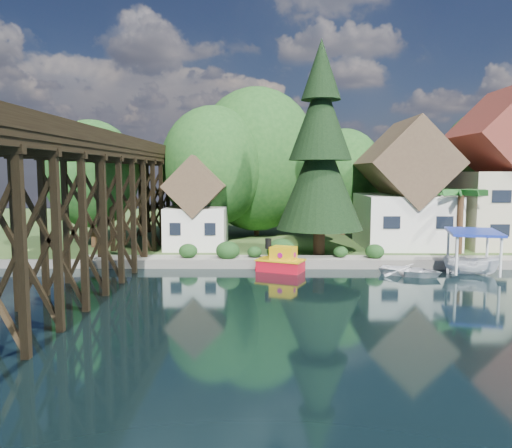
# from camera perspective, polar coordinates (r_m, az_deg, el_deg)

# --- Properties ---
(ground) EXTENTS (140.00, 140.00, 0.00)m
(ground) POSITION_cam_1_polar(r_m,az_deg,el_deg) (29.01, 11.60, -8.09)
(ground) COLOR black
(ground) RESTS_ON ground
(bank) EXTENTS (140.00, 52.00, 0.50)m
(bank) POSITION_cam_1_polar(r_m,az_deg,el_deg) (62.23, 5.70, -0.26)
(bank) COLOR #28461C
(bank) RESTS_ON ground
(seawall) EXTENTS (60.00, 0.40, 0.62)m
(seawall) POSITION_cam_1_polar(r_m,az_deg,el_deg) (37.45, 15.33, -4.50)
(seawall) COLOR slate
(seawall) RESTS_ON ground
(promenade) EXTENTS (50.00, 2.60, 0.06)m
(promenade) POSITION_cam_1_polar(r_m,az_deg,el_deg) (39.19, 17.69, -3.79)
(promenade) COLOR gray
(promenade) RESTS_ON bank
(trestle_bridge) EXTENTS (4.12, 44.18, 9.30)m
(trestle_bridge) POSITION_cam_1_polar(r_m,az_deg,el_deg) (34.49, -17.16, 2.99)
(trestle_bridge) COLOR black
(trestle_bridge) RESTS_ON ground
(house_left) EXTENTS (7.64, 8.64, 11.02)m
(house_left) POSITION_cam_1_polar(r_m,az_deg,el_deg) (45.40, 16.62, 3.40)
(house_left) COLOR white
(house_left) RESTS_ON bank
(house_center) EXTENTS (8.65, 9.18, 13.89)m
(house_center) POSITION_cam_1_polar(r_m,az_deg,el_deg) (49.06, 26.70, 4.68)
(house_center) COLOR beige
(house_center) RESTS_ON bank
(shed) EXTENTS (5.09, 5.40, 7.85)m
(shed) POSITION_cam_1_polar(r_m,az_deg,el_deg) (42.60, -6.81, 1.69)
(shed) COLOR white
(shed) RESTS_ON bank
(bg_trees) EXTENTS (49.90, 13.30, 10.57)m
(bg_trees) POSITION_cam_1_polar(r_m,az_deg,el_deg) (49.29, 8.24, 6.27)
(bg_trees) COLOR #382314
(bg_trees) RESTS_ON bank
(shrubs) EXTENTS (15.76, 2.47, 1.70)m
(shrubs) POSITION_cam_1_polar(r_m,az_deg,el_deg) (37.33, 1.98, -2.89)
(shrubs) COLOR #163914
(shrubs) RESTS_ON bank
(conifer) EXTENTS (6.72, 6.72, 16.54)m
(conifer) POSITION_cam_1_polar(r_m,az_deg,el_deg) (39.19, 7.35, 8.09)
(conifer) COLOR #382314
(conifer) RESTS_ON bank
(palm_tree) EXTENTS (4.18, 4.18, 5.41)m
(palm_tree) POSITION_cam_1_polar(r_m,az_deg,el_deg) (42.50, 22.41, 3.16)
(palm_tree) COLOR #382314
(palm_tree) RESTS_ON bank
(tugboat) EXTENTS (3.67, 2.90, 2.35)m
(tugboat) POSITION_cam_1_polar(r_m,az_deg,el_deg) (35.22, 2.89, -4.31)
(tugboat) COLOR red
(tugboat) RESTS_ON ground
(boat_white_a) EXTENTS (4.98, 4.53, 0.84)m
(boat_white_a) POSITION_cam_1_polar(r_m,az_deg,el_deg) (35.42, 17.24, -4.97)
(boat_white_a) COLOR white
(boat_white_a) RESTS_ON ground
(boat_canopy) EXTENTS (4.19, 5.28, 3.01)m
(boat_canopy) POSITION_cam_1_polar(r_m,az_deg,el_deg) (37.12, 23.50, -3.35)
(boat_canopy) COLOR white
(boat_canopy) RESTS_ON ground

